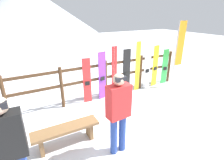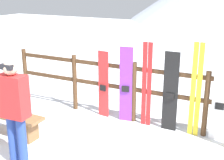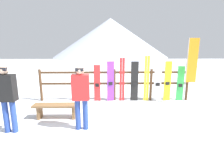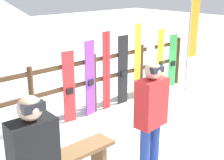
{
  "view_description": "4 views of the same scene",
  "coord_description": "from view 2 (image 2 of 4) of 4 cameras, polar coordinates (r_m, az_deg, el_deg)",
  "views": [
    {
      "loc": [
        -2.44,
        -2.62,
        2.7
      ],
      "look_at": [
        -0.27,
        1.28,
        0.96
      ],
      "focal_mm": 28.0,
      "sensor_mm": 36.0,
      "label": 1
    },
    {
      "loc": [
        2.37,
        -3.36,
        2.75
      ],
      "look_at": [
        -0.05,
        1.3,
        1.13
      ],
      "focal_mm": 50.0,
      "sensor_mm": 36.0,
      "label": 2
    },
    {
      "loc": [
        -0.2,
        -4.51,
        2.28
      ],
      "look_at": [
        -0.11,
        1.38,
        1.01
      ],
      "focal_mm": 28.0,
      "sensor_mm": 36.0,
      "label": 3
    },
    {
      "loc": [
        -3.91,
        -2.65,
        2.69
      ],
      "look_at": [
        -0.26,
        1.35,
        0.96
      ],
      "focal_mm": 50.0,
      "sensor_mm": 36.0,
      "label": 4
    }
  ],
  "objects": [
    {
      "name": "ski_pair_yellow",
      "position": [
        5.9,
        15.09,
        -1.84
      ],
      "size": [
        0.19,
        0.02,
        1.78
      ],
      "color": "yellow",
      "rests_on": "ground"
    },
    {
      "name": "snowboard_red",
      "position": [
        6.6,
        -1.57,
        -0.85
      ],
      "size": [
        0.25,
        0.08,
        1.44
      ],
      "color": "red",
      "rests_on": "ground"
    },
    {
      "name": "snowboard_purple",
      "position": [
        6.35,
        2.57,
        -0.94
      ],
      "size": [
        0.27,
        0.09,
        1.57
      ],
      "color": "purple",
      "rests_on": "ground"
    },
    {
      "name": "ski_pair_red",
      "position": [
        6.17,
        6.35,
        -0.9
      ],
      "size": [
        0.19,
        0.02,
        1.7
      ],
      "color": "red",
      "rests_on": "ground"
    },
    {
      "name": "snowboard_black_stripe",
      "position": [
        6.04,
        10.64,
        -2.21
      ],
      "size": [
        0.29,
        0.05,
        1.57
      ],
      "color": "black",
      "rests_on": "ground"
    },
    {
      "name": "snowboard_white",
      "position": [
        5.88,
        19.18,
        -3.84
      ],
      "size": [
        0.29,
        0.06,
        1.49
      ],
      "color": "white",
      "rests_on": "ground"
    },
    {
      "name": "person_red",
      "position": [
        4.92,
        -17.47,
        -4.67
      ],
      "size": [
        0.46,
        0.27,
        1.71
      ],
      "color": "navy",
      "rests_on": "ground"
    },
    {
      "name": "bench",
      "position": [
        6.19,
        -18.2,
        -6.76
      ],
      "size": [
        1.4,
        0.36,
        0.44
      ],
      "color": "brown",
      "rests_on": "ground"
    },
    {
      "name": "fence",
      "position": [
        6.35,
        4.03,
        -1.25
      ],
      "size": [
        5.89,
        0.1,
        1.26
      ],
      "color": "#4C331E",
      "rests_on": "ground"
    }
  ]
}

